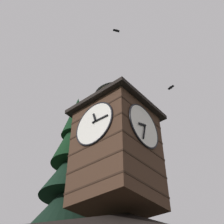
% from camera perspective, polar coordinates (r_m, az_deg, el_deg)
% --- Properties ---
extents(clock_tower, '(4.50, 4.50, 8.90)m').
position_cam_1_polar(clock_tower, '(17.24, 0.93, -6.00)').
color(clock_tower, '#422B1E').
rests_on(clock_tower, building_main).
extents(flying_bird_high, '(0.49, 0.40, 0.13)m').
position_cam_1_polar(flying_bird_high, '(22.35, 0.83, 15.28)').
color(flying_bird_high, black).
extents(flying_bird_low, '(0.30, 0.58, 0.16)m').
position_cam_1_polar(flying_bird_low, '(23.84, 11.19, 4.63)').
color(flying_bird_low, black).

